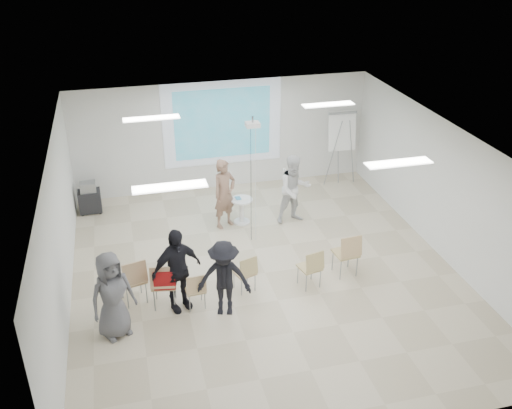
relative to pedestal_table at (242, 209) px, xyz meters
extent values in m
cube|color=beige|center=(-0.01, -2.29, -0.42)|extent=(8.00, 9.00, 0.10)
cube|color=white|center=(-0.01, -2.29, 2.68)|extent=(8.00, 9.00, 0.10)
cube|color=silver|center=(-0.01, 2.26, 1.13)|extent=(8.00, 0.10, 3.00)
cube|color=silver|center=(-4.06, -2.29, 1.13)|extent=(0.10, 9.00, 3.00)
cube|color=silver|center=(4.04, -2.29, 1.13)|extent=(0.10, 9.00, 3.00)
cube|color=silver|center=(-0.01, 2.20, 1.48)|extent=(3.20, 0.01, 2.30)
cube|color=teal|center=(-0.01, 2.18, 1.48)|extent=(2.60, 0.01, 1.90)
cylinder|color=white|center=(0.00, 0.00, -0.35)|extent=(0.43, 0.43, 0.05)
cylinder|color=white|center=(0.00, 0.00, -0.06)|extent=(0.12, 0.12, 0.59)
cylinder|color=white|center=(0.00, 0.00, 0.26)|extent=(0.58, 0.58, 0.04)
cube|color=white|center=(0.05, -0.02, 0.28)|extent=(0.21, 0.17, 0.01)
cube|color=teal|center=(-0.08, 0.05, 0.29)|extent=(0.14, 0.19, 0.01)
imported|color=#906C58|center=(-0.42, -0.04, 0.61)|extent=(0.86, 0.77, 1.97)
imported|color=white|center=(1.27, -0.23, 0.59)|extent=(1.01, 0.84, 1.93)
cube|color=silver|center=(-0.24, 0.21, 0.92)|extent=(0.09, 0.13, 0.04)
cube|color=white|center=(1.09, 0.02, 0.93)|extent=(0.05, 0.12, 0.04)
cube|color=tan|center=(-2.76, -2.59, 0.13)|extent=(0.57, 0.57, 0.04)
cube|color=tan|center=(-2.71, -2.81, 0.41)|extent=(0.48, 0.21, 0.45)
cylinder|color=gray|center=(-2.90, -2.82, -0.13)|extent=(0.03, 0.03, 0.49)
cylinder|color=gray|center=(-2.54, -2.73, -0.13)|extent=(0.03, 0.03, 0.49)
cylinder|color=#94969C|center=(-2.99, -2.46, -0.13)|extent=(0.03, 0.03, 0.49)
cylinder|color=gray|center=(-2.63, -2.37, -0.13)|extent=(0.03, 0.03, 0.49)
cube|color=tan|center=(-2.19, -2.87, 0.13)|extent=(0.54, 0.54, 0.04)
cube|color=tan|center=(-2.22, -3.09, 0.41)|extent=(0.48, 0.17, 0.45)
cylinder|color=gray|center=(-2.41, -3.03, -0.13)|extent=(0.03, 0.03, 0.49)
cylinder|color=#95989D|center=(-2.03, -3.09, -0.13)|extent=(0.03, 0.03, 0.49)
cylinder|color=gray|center=(-2.34, -2.66, -0.13)|extent=(0.03, 0.03, 0.49)
cylinder|color=gray|center=(-1.97, -2.72, -0.13)|extent=(0.03, 0.03, 0.49)
cube|color=tan|center=(-1.62, -3.07, 0.02)|extent=(0.40, 0.40, 0.04)
cube|color=tan|center=(-1.60, -3.24, 0.24)|extent=(0.38, 0.11, 0.35)
cylinder|color=#92959A|center=(-1.76, -3.23, -0.18)|extent=(0.02, 0.02, 0.39)
cylinder|color=#95979D|center=(-1.46, -3.20, -0.18)|extent=(0.02, 0.02, 0.39)
cylinder|color=gray|center=(-1.78, -2.93, -0.18)|extent=(0.02, 0.02, 0.39)
cylinder|color=gray|center=(-1.48, -2.90, -0.18)|extent=(0.02, 0.02, 0.39)
cube|color=tan|center=(-0.57, -2.76, 0.04)|extent=(0.49, 0.49, 0.04)
cube|color=tan|center=(-0.51, -2.93, 0.27)|extent=(0.39, 0.19, 0.37)
cylinder|color=gray|center=(-0.67, -2.95, -0.17)|extent=(0.03, 0.03, 0.41)
cylinder|color=gray|center=(-0.37, -2.86, -0.17)|extent=(0.03, 0.03, 0.41)
cylinder|color=gray|center=(-0.77, -2.66, -0.17)|extent=(0.03, 0.03, 0.41)
cylinder|color=gray|center=(-0.47, -2.56, -0.17)|extent=(0.03, 0.03, 0.41)
cube|color=tan|center=(0.75, -2.94, 0.07)|extent=(0.49, 0.49, 0.04)
cube|color=tan|center=(0.79, -3.13, 0.31)|extent=(0.42, 0.17, 0.39)
cylinder|color=gray|center=(0.62, -3.14, -0.16)|extent=(0.03, 0.03, 0.43)
cylinder|color=#92959A|center=(0.95, -3.07, -0.16)|extent=(0.03, 0.03, 0.43)
cylinder|color=#96989E|center=(0.55, -2.82, -0.16)|extent=(0.03, 0.03, 0.43)
cylinder|color=gray|center=(0.87, -2.74, -0.16)|extent=(0.03, 0.03, 0.43)
cube|color=tan|center=(1.63, -2.70, 0.13)|extent=(0.51, 0.51, 0.04)
cube|color=tan|center=(1.65, -2.93, 0.41)|extent=(0.48, 0.14, 0.45)
cylinder|color=gray|center=(1.46, -2.91, -0.13)|extent=(0.03, 0.03, 0.49)
cylinder|color=gray|center=(1.83, -2.88, -0.13)|extent=(0.03, 0.03, 0.49)
cylinder|color=#94989C|center=(1.42, -2.53, -0.13)|extent=(0.03, 0.03, 0.49)
cylinder|color=gray|center=(1.80, -2.50, -0.13)|extent=(0.03, 0.03, 0.49)
cube|color=maroon|center=(-2.19, -3.09, 0.35)|extent=(0.42, 0.16, 0.39)
imported|color=black|center=(-1.62, -3.05, 0.05)|extent=(0.31, 0.24, 0.02)
imported|color=black|center=(-1.94, -3.03, 0.62)|extent=(1.33, 1.06, 1.98)
imported|color=black|center=(-1.10, -3.40, 0.51)|extent=(1.28, 0.93, 1.77)
imported|color=slate|center=(-3.14, -3.52, 0.58)|extent=(1.10, 0.95, 1.90)
cylinder|color=#93959B|center=(2.90, 1.44, 0.61)|extent=(0.36, 0.25, 1.93)
cylinder|color=#92949A|center=(3.44, 1.42, 0.61)|extent=(0.37, 0.22, 1.93)
cylinder|color=#94969C|center=(3.18, 1.78, 0.61)|extent=(0.04, 0.43, 1.93)
cube|color=white|center=(3.18, 1.56, 1.21)|extent=(0.77, 0.25, 1.08)
cube|color=gray|center=(3.18, 1.61, 1.70)|extent=(0.79, 0.10, 0.07)
cube|color=black|center=(-3.63, 1.51, -0.06)|extent=(0.56, 0.45, 0.55)
cube|color=gray|center=(-3.63, 1.51, 0.33)|extent=(0.39, 0.34, 0.24)
cylinder|color=black|center=(-3.85, 1.34, -0.34)|extent=(0.07, 0.07, 0.07)
cylinder|color=black|center=(-3.41, 1.34, -0.34)|extent=(0.07, 0.07, 0.07)
cylinder|color=black|center=(-3.86, 1.67, -0.34)|extent=(0.07, 0.07, 0.07)
cylinder|color=black|center=(-3.42, 1.68, -0.34)|extent=(0.07, 0.07, 0.07)
cube|color=white|center=(0.09, -0.79, 2.45)|extent=(0.30, 0.25, 0.10)
cylinder|color=gray|center=(0.09, -0.79, 2.56)|extent=(0.04, 0.04, 0.14)
cylinder|color=black|center=(0.03, -0.87, 1.01)|extent=(0.01, 0.01, 2.77)
cylinder|color=white|center=(0.13, -0.89, 1.01)|extent=(0.01, 0.01, 2.77)
cube|color=white|center=(-2.01, -0.29, 2.60)|extent=(1.20, 0.30, 0.02)
cube|color=white|center=(1.99, -0.29, 2.60)|extent=(1.20, 0.30, 0.02)
cube|color=white|center=(-2.01, -3.79, 2.60)|extent=(1.20, 0.30, 0.02)
cube|color=white|center=(1.99, -3.79, 2.60)|extent=(1.20, 0.30, 0.02)
camera|label=1|loc=(-2.67, -12.11, 6.52)|focal=40.00mm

